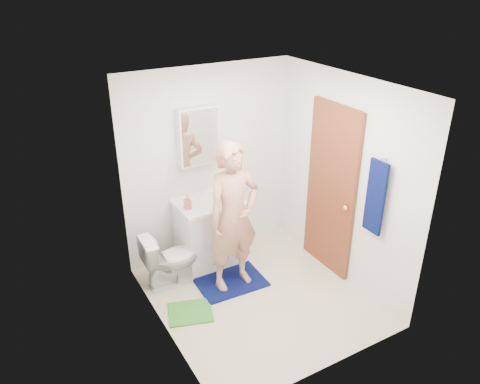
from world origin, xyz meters
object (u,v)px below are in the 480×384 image
soap_dispenser (187,202)px  toothbrush_cup (220,192)px  toilet (171,259)px  vanity_cabinet (210,233)px  towel (375,197)px  man (233,217)px  medicine_cabinet (198,136)px

soap_dispenser → toothbrush_cup: 0.50m
soap_dispenser → toilet: bearing=-156.5°
vanity_cabinet → towel: size_ratio=1.00×
soap_dispenser → man: man is taller
vanity_cabinet → soap_dispenser: 0.61m
vanity_cabinet → man: 0.75m
vanity_cabinet → toothbrush_cup: (0.19, 0.07, 0.50)m
towel → toothbrush_cup: bearing=122.5°
vanity_cabinet → medicine_cabinet: size_ratio=1.14×
vanity_cabinet → towel: bearing=-51.5°
vanity_cabinet → toilet: size_ratio=1.20×
medicine_cabinet → toilet: bearing=-145.6°
medicine_cabinet → toilet: (-0.60, -0.41, -1.27)m
man → vanity_cabinet: bearing=88.3°
vanity_cabinet → soap_dispenser: size_ratio=4.71×
towel → soap_dispenser: (-1.48, 1.43, -0.32)m
towel → man: 1.52m
vanity_cabinet → soap_dispenser: soap_dispenser is taller
towel → toothbrush_cup: size_ratio=6.25×
towel → soap_dispenser: bearing=135.9°
soap_dispenser → man: 0.61m
medicine_cabinet → man: (0.02, -0.79, -0.70)m
toothbrush_cup → man: 0.66m
towel → toilet: size_ratio=1.20×
vanity_cabinet → toilet: 0.63m
towel → toilet: bearing=143.9°
toothbrush_cup → man: size_ratio=0.07×
medicine_cabinet → toothbrush_cup: size_ratio=5.47×
vanity_cabinet → soap_dispenser: (-0.30, -0.05, 0.53)m
vanity_cabinet → toilet: (-0.60, -0.19, -0.07)m
vanity_cabinet → man: bearing=-87.6°
towel → man: size_ratio=0.46×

